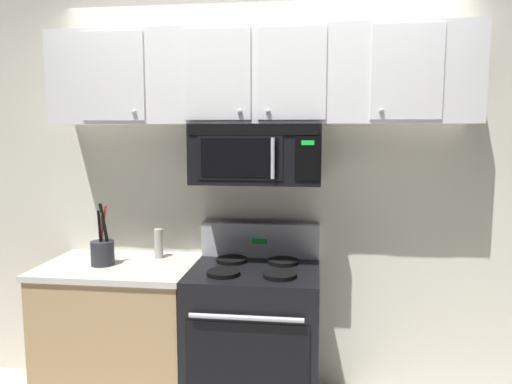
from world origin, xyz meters
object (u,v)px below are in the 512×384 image
utensil_crock_charcoal (103,251)px  pepper_mill (159,244)px  stove_range (255,338)px  over_range_microwave (257,154)px  salt_shaker (97,247)px

utensil_crock_charcoal → pepper_mill: (0.28, 0.20, 0.01)m
stove_range → utensil_crock_charcoal: size_ratio=2.92×
stove_range → utensil_crock_charcoal: (-0.93, -0.03, 0.52)m
stove_range → pepper_mill: bearing=164.9°
over_range_microwave → salt_shaker: over_range_microwave is taller
utensil_crock_charcoal → pepper_mill: utensil_crock_charcoal is taller
over_range_microwave → pepper_mill: over_range_microwave is taller
stove_range → over_range_microwave: size_ratio=1.47×
salt_shaker → over_range_microwave: bearing=-5.0°
stove_range → salt_shaker: bearing=168.9°
utensil_crock_charcoal → salt_shaker: 0.29m
over_range_microwave → utensil_crock_charcoal: bearing=-171.0°
salt_shaker → utensil_crock_charcoal: bearing=-57.5°
stove_range → pepper_mill: stove_range is taller
stove_range → over_range_microwave: (-0.00, 0.12, 1.11)m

